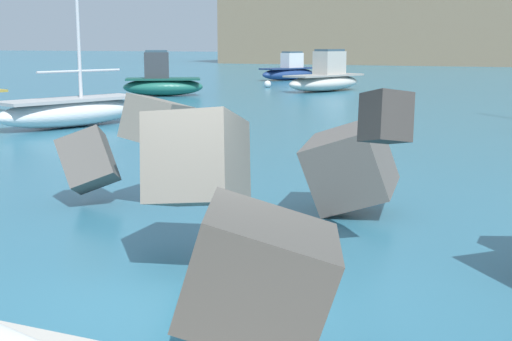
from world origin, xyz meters
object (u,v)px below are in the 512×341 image
at_px(boat_far_centre, 289,71).
at_px(boat_near_left, 325,78).
at_px(boat_mid_right, 162,82).
at_px(mooring_buoy_inner, 268,84).
at_px(boat_near_centre, 72,110).
at_px(mooring_buoy_middle, 324,85).

bearing_deg(boat_far_centre, boat_near_left, -59.41).
xyz_separation_m(boat_mid_right, mooring_buoy_inner, (2.43, 8.84, -0.52)).
distance_m(boat_near_left, boat_far_centre, 12.75).
bearing_deg(boat_mid_right, boat_near_left, 45.41).
relative_size(boat_near_centre, mooring_buoy_middle, 16.52).
bearing_deg(mooring_buoy_inner, boat_near_centre, -84.62).
xyz_separation_m(boat_near_centre, mooring_buoy_inner, (-2.08, 22.12, -0.33)).
height_order(boat_near_left, boat_far_centre, boat_near_left).
bearing_deg(boat_far_centre, boat_mid_right, -91.24).
height_order(boat_near_centre, boat_mid_right, boat_near_centre).
xyz_separation_m(boat_near_left, boat_far_centre, (-6.49, 10.98, -0.07)).
bearing_deg(boat_near_centre, mooring_buoy_inner, 95.38).
bearing_deg(boat_near_centre, boat_mid_right, 108.77).
height_order(boat_far_centre, mooring_buoy_middle, boat_far_centre).
bearing_deg(boat_far_centre, mooring_buoy_inner, -77.38).
distance_m(boat_mid_right, mooring_buoy_middle, 11.03).
xyz_separation_m(boat_mid_right, mooring_buoy_middle, (6.04, 9.21, -0.52)).
relative_size(boat_near_left, boat_near_centre, 0.84).
bearing_deg(boat_near_left, boat_near_centre, -96.66).
bearing_deg(mooring_buoy_middle, mooring_buoy_inner, -174.07).
bearing_deg(mooring_buoy_middle, boat_near_centre, -93.90).
height_order(boat_near_centre, boat_far_centre, boat_near_centre).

